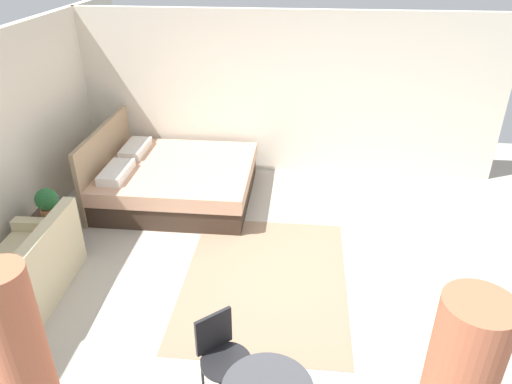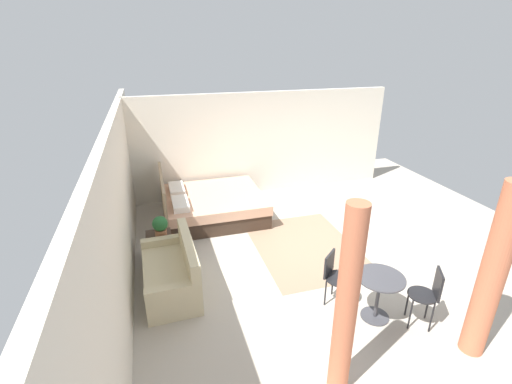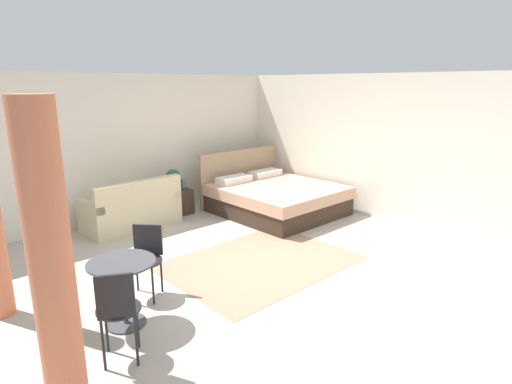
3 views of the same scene
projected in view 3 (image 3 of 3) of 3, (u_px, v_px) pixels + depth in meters
ground_plane at (259, 267)px, 5.60m from camera, size 9.08×9.53×0.02m
wall_back at (135, 146)px, 7.60m from camera, size 9.08×0.12×2.53m
wall_right at (387, 149)px, 7.29m from camera, size 0.12×6.53×2.53m
area_rug at (260, 262)px, 5.72m from camera, size 2.46×1.83×0.01m
bed at (274, 197)px, 7.90m from camera, size 1.95×2.15×1.07m
couch at (132, 211)px, 7.06m from camera, size 1.54×0.82×0.85m
nightstand at (178, 201)px, 7.83m from camera, size 0.44×0.44×0.47m
potted_plant at (173, 179)px, 7.62m from camera, size 0.26×0.26×0.39m
vase at (183, 183)px, 7.82m from camera, size 0.10×0.10×0.18m
balcony_table at (123, 281)px, 4.14m from camera, size 0.66×0.66×0.68m
cafe_chair_near_window at (117, 307)px, 3.52m from camera, size 0.52×0.52×0.88m
cafe_chair_near_couch at (146, 254)px, 4.75m from camera, size 0.59×0.59×0.81m
curtain_left at (52, 270)px, 2.81m from camera, size 0.28×0.28×2.30m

